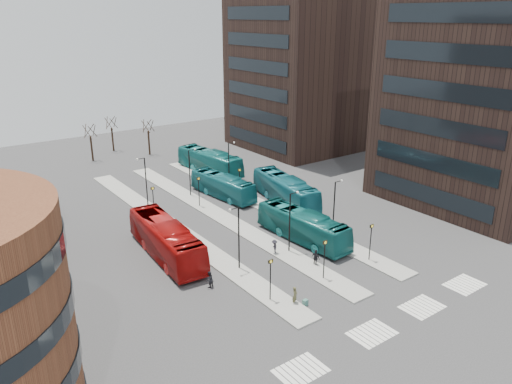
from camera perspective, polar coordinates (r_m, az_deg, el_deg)
ground at (r=38.28m, az=18.83°, el=-17.34°), size 160.00×160.00×0.00m
island_left at (r=56.04m, az=-9.39°, el=-4.05°), size 2.50×45.00×0.15m
island_mid at (r=58.70m, az=-4.18°, el=-2.70°), size 2.50×45.00×0.15m
island_right at (r=61.83m, az=0.53°, el=-1.45°), size 2.50×45.00×0.15m
suitcase at (r=41.71m, az=5.64°, el=-12.47°), size 0.44×0.36×0.52m
red_bus at (r=49.24m, az=-10.23°, el=-5.35°), size 4.02×13.14×3.61m
teal_bus_a at (r=52.13m, az=5.37°, el=-3.88°), size 3.35×11.72×3.23m
teal_bus_b at (r=64.35m, az=-3.82°, el=0.70°), size 3.62×10.88×2.97m
teal_bus_c at (r=62.14m, az=3.38°, el=0.24°), size 4.93×12.71×3.45m
teal_bus_d at (r=74.43m, az=-5.32°, el=3.50°), size 4.36×12.64×3.45m
traveller at (r=41.51m, az=4.47°, el=-11.72°), size 0.70×0.62×1.60m
commuter_a at (r=43.92m, az=-5.35°, el=-9.91°), size 0.86×0.75×1.51m
commuter_b at (r=47.50m, az=6.85°, el=-7.48°), size 0.49×0.98×1.61m
commuter_c at (r=49.33m, az=2.12°, el=-6.31°), size 0.97×1.14×1.54m
crosswalk_stripes at (r=41.31m, az=15.70°, el=-13.96°), size 22.35×2.40×0.01m
tower_near at (r=67.14m, az=25.37°, el=11.54°), size 20.12×20.00×30.00m
tower_far at (r=88.63m, az=5.45°, el=14.84°), size 20.12×20.00×30.00m
sign_poles at (r=52.21m, az=-0.52°, el=-2.80°), size 12.45×22.12×3.65m
lamp_posts at (r=56.19m, az=-2.63°, el=0.12°), size 14.04×20.24×6.12m
bare_trees at (r=86.37m, az=-15.52°, el=5.83°), size 10.97×8.14×5.90m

